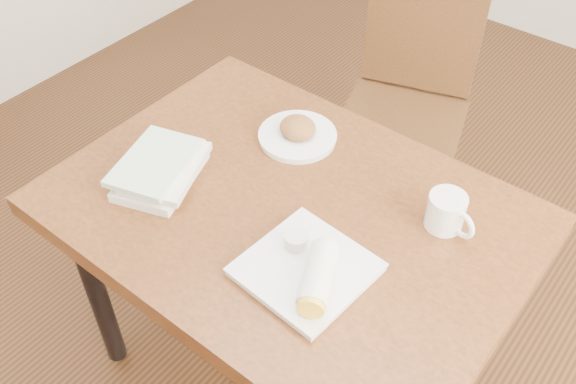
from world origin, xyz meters
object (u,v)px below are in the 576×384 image
Objects in this scene: table at (288,230)px; plate_burrito at (309,271)px; chair_far at (410,91)px; coffee_mug at (447,212)px; plate_scone at (298,133)px; book_stack at (161,170)px.

table is 4.09× the size of plate_burrito.
coffee_mug is at bearing -55.53° from chair_far.
plate_scone is 0.49m from plate_burrito.
plate_scone reaches higher than book_stack.
table is 0.26m from plate_burrito.
table is 0.89m from chair_far.
plate_scone is 1.63× the size of coffee_mug.
plate_burrito is (0.32, -1.02, 0.23)m from chair_far.
plate_scone is at bearing 175.45° from coffee_mug.
book_stack is at bearing -154.82° from coffee_mug.
table is 0.36m from book_stack.
plate_burrito is at bearing -115.47° from coffee_mug.
coffee_mug reaches higher than table.
coffee_mug is 0.47× the size of plate_burrito.
plate_burrito is 0.49m from book_stack.
chair_far is at bearing 80.12° from book_stack.
plate_scone is 0.77× the size of plate_burrito.
coffee_mug is (0.33, 0.18, 0.13)m from table.
book_stack is (-0.17, -1.00, 0.23)m from chair_far.
chair_far is at bearing 90.09° from plate_scone.
plate_scone is at bearing 130.94° from plate_burrito.
chair_far reaches higher than coffee_mug.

